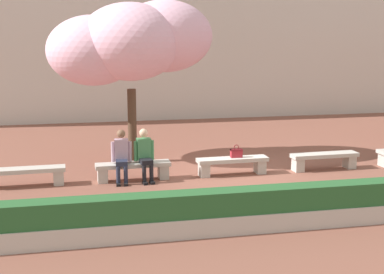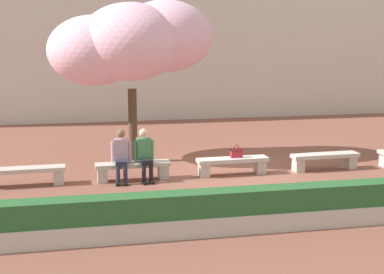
# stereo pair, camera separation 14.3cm
# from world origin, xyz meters

# --- Properties ---
(ground_plane) EXTENTS (100.00, 100.00, 0.00)m
(ground_plane) POSITION_xyz_m (0.00, 0.00, 0.00)
(ground_plane) COLOR brown
(building_facade) EXTENTS (28.00, 4.00, 9.69)m
(building_facade) POSITION_xyz_m (0.00, 11.36, 4.84)
(building_facade) COLOR beige
(building_facade) RESTS_ON ground
(stone_bench_west_end) EXTENTS (1.87, 0.46, 0.45)m
(stone_bench_west_end) POSITION_xyz_m (-5.13, 0.00, 0.30)
(stone_bench_west_end) COLOR #BCB7AD
(stone_bench_west_end) RESTS_ON ground
(stone_bench_near_west) EXTENTS (1.87, 0.46, 0.45)m
(stone_bench_near_west) POSITION_xyz_m (-2.57, 0.00, 0.30)
(stone_bench_near_west) COLOR #BCB7AD
(stone_bench_near_west) RESTS_ON ground
(stone_bench_center) EXTENTS (1.87, 0.46, 0.45)m
(stone_bench_center) POSITION_xyz_m (0.00, 0.00, 0.30)
(stone_bench_center) COLOR #BCB7AD
(stone_bench_center) RESTS_ON ground
(stone_bench_near_east) EXTENTS (1.87, 0.46, 0.45)m
(stone_bench_near_east) POSITION_xyz_m (2.57, 0.00, 0.30)
(stone_bench_near_east) COLOR #BCB7AD
(stone_bench_near_east) RESTS_ON ground
(person_seated_left) EXTENTS (0.51, 0.70, 1.29)m
(person_seated_left) POSITION_xyz_m (-2.85, -0.05, 0.70)
(person_seated_left) COLOR black
(person_seated_left) RESTS_ON ground
(person_seated_right) EXTENTS (0.51, 0.71, 1.29)m
(person_seated_right) POSITION_xyz_m (-2.28, -0.05, 0.70)
(person_seated_right) COLOR black
(person_seated_right) RESTS_ON ground
(handbag) EXTENTS (0.30, 0.15, 0.34)m
(handbag) POSITION_xyz_m (0.11, 0.02, 0.58)
(handbag) COLOR #A3232D
(handbag) RESTS_ON stone_bench_center
(cherry_tree_main) EXTENTS (4.62, 3.14, 4.54)m
(cherry_tree_main) POSITION_xyz_m (-2.38, 2.12, 3.35)
(cherry_tree_main) COLOR #473323
(cherry_tree_main) RESTS_ON ground
(planter_hedge_foreground) EXTENTS (14.61, 0.50, 0.80)m
(planter_hedge_foreground) POSITION_xyz_m (0.00, -3.93, 0.39)
(planter_hedge_foreground) COLOR #BCB7AD
(planter_hedge_foreground) RESTS_ON ground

